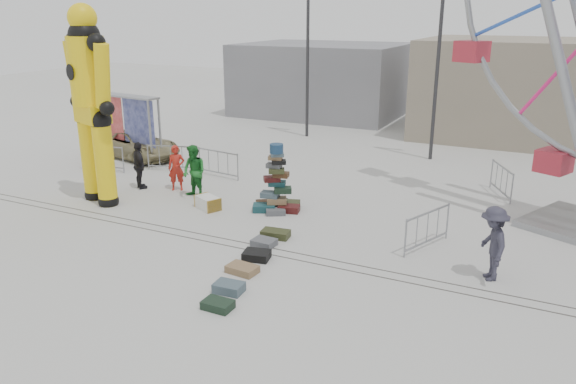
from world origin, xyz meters
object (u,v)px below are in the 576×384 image
at_px(barricade_dummy_b, 171,158).
at_px(crash_test_dummy, 91,99).
at_px(pedestrian_black, 139,165).
at_px(barricade_wheel_back, 501,181).
at_px(barricade_dummy_c, 218,164).
at_px(suitcase_tower, 277,192).
at_px(steamer_trunk, 208,203).
at_px(lamp_post_right, 440,57).
at_px(lamp_post_left, 309,50).
at_px(banner_scaffold, 123,111).
at_px(pedestrian_green, 194,172).
at_px(barricade_wheel_front, 427,229).
at_px(pedestrian_grey, 493,244).
at_px(pedestrian_red, 176,168).
at_px(parked_suv, 137,144).
at_px(barricade_dummy_a, 102,158).

bearing_deg(barricade_dummy_b, crash_test_dummy, -102.77).
bearing_deg(pedestrian_black, barricade_wheel_back, -123.93).
height_order(crash_test_dummy, barricade_dummy_c, crash_test_dummy).
height_order(suitcase_tower, pedestrian_black, suitcase_tower).
distance_m(crash_test_dummy, barricade_wheel_back, 14.54).
bearing_deg(steamer_trunk, lamp_post_right, 87.54).
bearing_deg(barricade_wheel_back, lamp_post_right, -167.37).
distance_m(lamp_post_left, banner_scaffold, 9.92).
xyz_separation_m(barricade_wheel_back, pedestrian_green, (-9.76, -5.03, 0.40)).
relative_size(barricade_dummy_b, barricade_wheel_back, 1.00).
height_order(barricade_dummy_c, barricade_wheel_front, same).
distance_m(barricade_dummy_c, pedestrian_grey, 11.93).
relative_size(suitcase_tower, barricade_dummy_b, 1.13).
xyz_separation_m(suitcase_tower, barricade_dummy_b, (-6.15, 2.37, -0.08)).
bearing_deg(pedestrian_green, crash_test_dummy, -131.99).
bearing_deg(crash_test_dummy, pedestrian_red, 74.57).
bearing_deg(barricade_dummy_c, barricade_wheel_front, -12.71).
bearing_deg(parked_suv, steamer_trunk, -111.90).
relative_size(crash_test_dummy, barricade_dummy_b, 3.41).
height_order(steamer_trunk, barricade_dummy_c, barricade_dummy_c).
bearing_deg(barricade_dummy_a, pedestrian_black, -31.05).
bearing_deg(pedestrian_grey, barricade_dummy_b, -132.94).
bearing_deg(barricade_dummy_c, banner_scaffold, -178.56).
height_order(steamer_trunk, parked_suv, parked_suv).
distance_m(steamer_trunk, pedestrian_green, 1.54).
relative_size(barricade_wheel_back, pedestrian_grey, 1.06).
xyz_separation_m(barricade_dummy_a, pedestrian_red, (4.39, -0.77, 0.29)).
relative_size(suitcase_tower, barricade_dummy_c, 1.13).
height_order(lamp_post_right, lamp_post_left, same).
xyz_separation_m(barricade_dummy_b, barricade_wheel_front, (11.39, -3.35, 0.00)).
height_order(barricade_wheel_back, pedestrian_grey, pedestrian_grey).
bearing_deg(parked_suv, barricade_dummy_a, -164.18).
relative_size(lamp_post_right, barricade_dummy_b, 4.00).
relative_size(barricade_dummy_a, barricade_wheel_back, 1.00).
relative_size(suitcase_tower, parked_suv, 0.52).
bearing_deg(lamp_post_right, banner_scaffold, -154.18).
bearing_deg(barricade_wheel_back, barricade_wheel_front, -38.75).
height_order(pedestrian_red, pedestrian_green, pedestrian_green).
bearing_deg(pedestrian_green, barricade_wheel_back, 41.32).
relative_size(steamer_trunk, barricade_dummy_a, 0.45).
bearing_deg(banner_scaffold, pedestrian_red, -23.19).
relative_size(barricade_dummy_b, barricade_wheel_front, 1.00).
xyz_separation_m(banner_scaffold, barricade_dummy_b, (3.01, -0.69, -1.63)).
bearing_deg(lamp_post_left, pedestrian_red, -92.96).
height_order(lamp_post_right, parked_suv, lamp_post_right).
height_order(barricade_wheel_front, pedestrian_black, pedestrian_black).
bearing_deg(suitcase_tower, steamer_trunk, -178.05).
xyz_separation_m(barricade_dummy_a, barricade_wheel_front, (13.95, -2.08, 0.00)).
bearing_deg(barricade_dummy_b, banner_scaffold, 150.83).
relative_size(barricade_dummy_a, pedestrian_red, 1.18).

